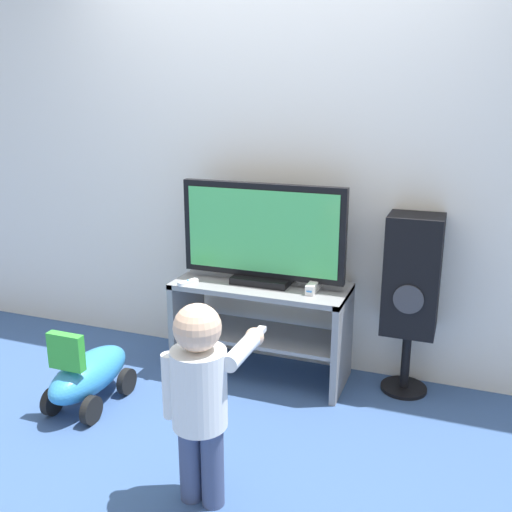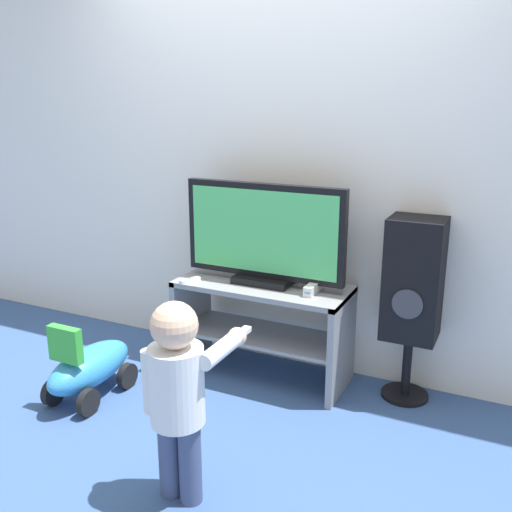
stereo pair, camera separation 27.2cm
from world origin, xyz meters
TOP-DOWN VIEW (x-y plane):
  - ground_plane at (0.00, 0.00)m, footprint 16.00×16.00m
  - wall_back at (0.00, 0.50)m, footprint 10.00×0.06m
  - tv_stand at (0.00, 0.21)m, footprint 1.02×0.42m
  - television at (0.00, 0.23)m, footprint 0.97×0.20m
  - game_console at (0.32, 0.20)m, footprint 0.05×0.20m
  - remote_primary at (-0.39, 0.05)m, footprint 0.09×0.13m
  - child at (0.16, -0.92)m, footprint 0.33×0.49m
  - speaker_tower at (0.84, 0.33)m, footprint 0.29×0.26m
  - ride_on_toy at (-0.76, -0.45)m, footprint 0.29×0.59m

SIDE VIEW (x-z plane):
  - ground_plane at x=0.00m, z-range 0.00..0.00m
  - ride_on_toy at x=-0.76m, z-range -0.06..0.42m
  - tv_stand at x=0.00m, z-range 0.09..0.67m
  - child at x=0.16m, z-range 0.08..0.95m
  - remote_primary at x=-0.39m, z-range 0.58..0.60m
  - game_console at x=0.32m, z-range 0.58..0.63m
  - speaker_tower at x=0.84m, z-range 0.15..1.18m
  - television at x=0.00m, z-range 0.57..1.16m
  - wall_back at x=0.00m, z-range 0.00..2.60m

